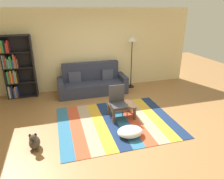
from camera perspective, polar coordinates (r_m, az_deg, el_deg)
ground_plane at (r=5.32m, az=1.81°, el=-8.54°), size 14.00×14.00×0.00m
back_wall at (r=7.19m, az=-4.36°, el=11.01°), size 6.80×0.10×2.70m
rug at (r=5.24m, az=1.31°, el=-8.97°), size 2.89×2.31×0.01m
couch at (r=6.91m, az=-5.52°, el=1.78°), size 2.26×0.80×1.00m
bookshelf at (r=7.01m, az=-25.37°, el=5.15°), size 0.90×0.28×1.95m
coffee_table at (r=5.34m, az=2.66°, el=-4.86°), size 0.64×0.52×0.35m
pouf at (r=4.69m, az=5.08°, el=-11.61°), size 0.58×0.45×0.21m
dog at (r=4.57m, az=-20.82°, el=-13.45°), size 0.22×0.35×0.40m
standing_lamp at (r=7.14m, az=5.60°, el=12.07°), size 0.32×0.32×1.79m
tv_remote at (r=5.32m, az=3.64°, el=-4.06°), size 0.12×0.15×0.02m
folding_chair at (r=5.15m, az=1.59°, el=-2.93°), size 0.40×0.40×0.90m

